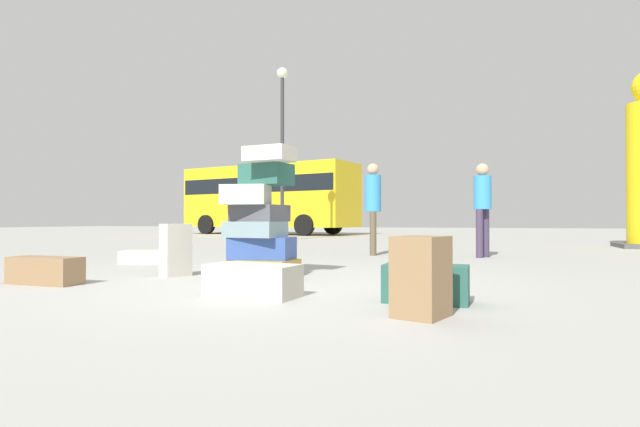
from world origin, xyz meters
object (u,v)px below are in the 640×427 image
Objects in this scene: suitcase_cream_white_trunk at (145,257)px; suitcase_teal_behind_tower at (426,284)px; lamp_post at (282,126)px; suitcase_brown_foreground_near at (421,277)px; parked_bus at (269,195)px; person_passerby_in_red at (373,200)px; person_tourist_with_camera at (483,201)px; suitcase_cream_right_side at (253,280)px; suitcase_cream_foreground_far at (176,250)px; suitcase_brown_left_side at (45,270)px; person_bearded_onlooker at (253,206)px; suitcase_tower at (261,222)px.

suitcase_cream_white_trunk is 1.02× the size of suitcase_teal_behind_tower.
lamp_post is at bearing 119.15° from suitcase_teal_behind_tower.
parked_bus is at bearing 135.27° from suitcase_brown_foreground_near.
person_tourist_with_camera is at bearing 77.02° from person_passerby_in_red.
suitcase_teal_behind_tower is at bearing 3.23° from person_passerby_in_red.
suitcase_brown_foreground_near is 0.70× the size of suitcase_cream_right_side.
suitcase_cream_foreground_far reaches higher than suitcase_brown_left_side.
suitcase_brown_left_side is 5.20m from person_bearded_onlooker.
suitcase_cream_right_side is at bearing -66.19° from suitcase_tower.
parked_bus is at bearing -113.69° from person_tourist_with_camera.
person_passerby_in_red reaches higher than suitcase_cream_white_trunk.
suitcase_cream_white_trunk is at bearing 162.21° from suitcase_cream_foreground_far.
suitcase_cream_right_side is at bearing -12.41° from person_passerby_in_red.
person_bearded_onlooker reaches higher than suitcase_cream_right_side.
suitcase_brown_left_side is at bearing -11.12° from person_tourist_with_camera.
suitcase_tower reaches higher than suitcase_cream_foreground_far.
suitcase_cream_foreground_far is at bearing 5.08° from person_bearded_onlooker.
suitcase_tower reaches higher than suitcase_teal_behind_tower.
person_bearded_onlooker is 13.20m from parked_bus.
person_tourist_with_camera is (4.81, 2.89, 0.89)m from suitcase_cream_white_trunk.
suitcase_brown_foreground_near is 20.06m from parked_bus.
suitcase_cream_right_side is 0.45× the size of person_passerby_in_red.
lamp_post is at bearing 81.57° from suitcase_cream_white_trunk.
suitcase_teal_behind_tower is 1.20× the size of suitcase_brown_foreground_near.
suitcase_tower is 4.59m from person_tourist_with_camera.
suitcase_cream_foreground_far is (-0.94, -0.29, -0.33)m from suitcase_tower.
suitcase_teal_behind_tower is 0.85× the size of suitcase_brown_left_side.
suitcase_tower is 17.52m from parked_bus.
suitcase_cream_right_side is at bearing -56.73° from suitcase_cream_white_trunk.
lamp_post is at bearing 101.07° from suitcase_brown_left_side.
suitcase_cream_foreground_far is at bearing 150.14° from suitcase_cream_right_side.
suitcase_teal_behind_tower is 3.80m from suitcase_brown_left_side.
suitcase_brown_foreground_near is 0.10× the size of lamp_post.
person_bearded_onlooker is at bearing -102.76° from person_passerby_in_red.
suitcase_cream_foreground_far is 4.44m from person_passerby_in_red.
person_passerby_in_red is at bearing 81.80° from person_bearded_onlooker.
suitcase_cream_foreground_far reaches higher than suitcase_cream_white_trunk.
person_tourist_with_camera reaches higher than suitcase_cream_foreground_far.
suitcase_brown_left_side reaches higher than suitcase_cream_white_trunk.
suitcase_cream_white_trunk is 0.43× the size of person_bearded_onlooker.
person_tourist_with_camera reaches higher than suitcase_brown_foreground_near.
suitcase_brown_foreground_near is 0.33× the size of person_tourist_with_camera.
lamp_post is at bearing -171.48° from person_bearded_onlooker.
suitcase_cream_right_side is (-1.43, -0.18, -0.01)m from suitcase_teal_behind_tower.
suitcase_cream_foreground_far is 1.12× the size of suitcase_brown_foreground_near.
parked_bus reaches higher than suitcase_brown_foreground_near.
suitcase_cream_right_side is at bearing -1.32° from suitcase_brown_left_side.
person_passerby_in_red is (0.41, 3.88, 0.39)m from suitcase_tower.
lamp_post is (-4.02, 9.73, 3.12)m from suitcase_tower.
suitcase_cream_foreground_far is 0.78× the size of suitcase_cream_right_side.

